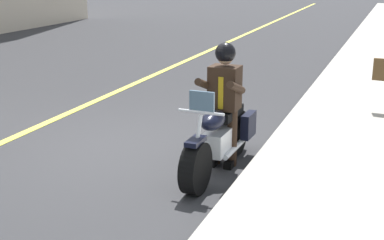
{
  "coord_description": "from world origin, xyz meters",
  "views": [
    {
      "loc": [
        6.7,
        3.76,
        2.79
      ],
      "look_at": [
        0.45,
        1.26,
        0.75
      ],
      "focal_mm": 49.51,
      "sensor_mm": 36.0,
      "label": 1
    }
  ],
  "objects": [
    {
      "name": "ground_plane",
      "position": [
        0.0,
        0.0,
        0.0
      ],
      "size": [
        80.0,
        80.0,
        0.0
      ],
      "primitive_type": "plane",
      "color": "#333335"
    },
    {
      "name": "lane_center_stripe",
      "position": [
        0.0,
        -2.0,
        0.01
      ],
      "size": [
        60.0,
        0.16,
        0.01
      ],
      "primitive_type": "cube",
      "color": "#E5DB4C",
      "rests_on": "ground_plane"
    },
    {
      "name": "rider_main",
      "position": [
        0.01,
        1.57,
        1.04
      ],
      "size": [
        0.62,
        0.55,
        1.74
      ],
      "color": "black",
      "rests_on": "ground_plane"
    },
    {
      "name": "motorcycle_main",
      "position": [
        0.2,
        1.57,
        0.45
      ],
      "size": [
        2.21,
        0.61,
        1.26
      ],
      "color": "black",
      "rests_on": "ground_plane"
    }
  ]
}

